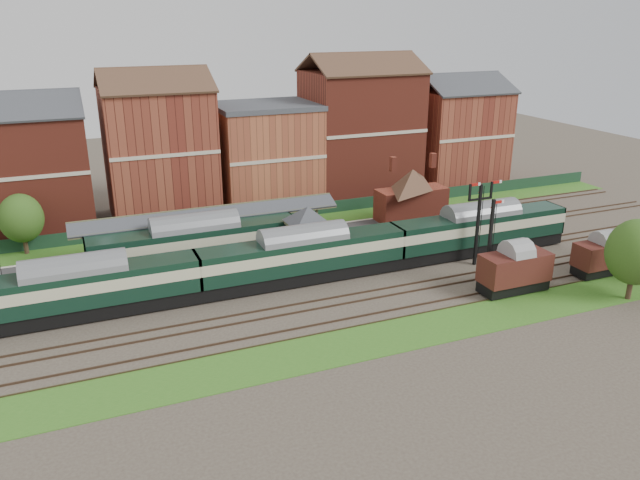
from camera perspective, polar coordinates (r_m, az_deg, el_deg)
name	(u,v)px	position (r m, az deg, el deg)	size (l,w,h in m)	color
ground	(351,274)	(58.31, 2.84, -3.10)	(160.00, 160.00, 0.00)	#473D33
grass_back	(292,223)	(72.14, -2.57, 1.53)	(90.00, 4.50, 0.06)	#2D6619
grass_front	(417,330)	(48.80, 8.90, -8.14)	(90.00, 5.00, 0.06)	#2D6619
fence	(286,213)	(73.71, -3.11, 2.52)	(90.00, 0.12, 1.50)	#193823
platform	(267,242)	(64.88, -4.83, -0.22)	(55.00, 3.40, 1.00)	#2D2D2D
signal_box	(308,235)	(58.82, -1.10, 0.47)	(5.40, 5.40, 6.00)	#607150
brick_hut	(382,243)	(62.68, 5.73, -0.32)	(3.20, 2.64, 2.94)	maroon
station_building	(412,193)	(70.52, 8.37, 4.24)	(8.10, 8.10, 5.90)	maroon
canopy	(208,212)	(62.15, -10.21, 2.58)	(26.00, 3.89, 4.08)	brown
semaphore_bracket	(479,219)	(60.64, 14.30, 1.88)	(3.60, 0.25, 8.18)	black
semaphore_siding	(490,242)	(56.25, 15.28, -0.15)	(1.23, 0.25, 8.00)	black
town_backdrop	(265,149)	(78.52, -5.05, 8.28)	(69.00, 10.00, 16.00)	maroon
dmu_train	(303,255)	(55.61, -1.55, -1.42)	(56.94, 2.99, 4.37)	black
platform_railcar	(196,244)	(59.38, -11.29, -0.33)	(19.54, 3.08, 4.50)	black
goods_van_a	(515,269)	(56.31, 17.37, -2.58)	(6.11, 2.65, 3.71)	black
goods_van_b	(603,255)	(63.04, 24.44, -1.29)	(5.45, 2.36, 3.31)	black
tree_far	(636,252)	(57.80, 26.94, -1.00)	(4.86, 4.86, 7.09)	#382619
tree_back	(21,218)	(68.47, -25.66, 1.80)	(4.28, 4.28, 6.25)	#382619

